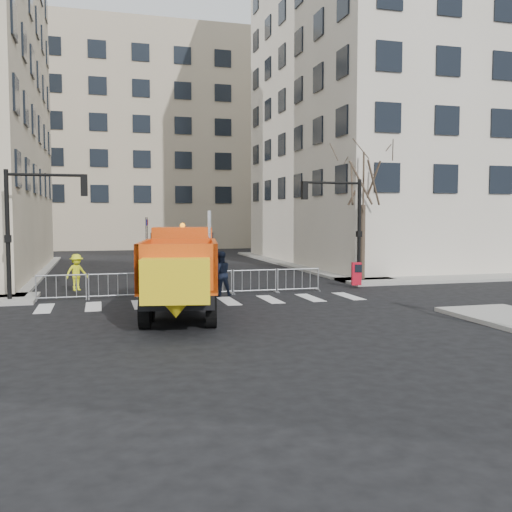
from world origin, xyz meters
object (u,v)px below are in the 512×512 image
object	(u,v)px
cop_a	(197,277)
plow_truck	(181,269)
newspaper_box	(356,274)
cop_b	(220,274)
worker	(77,272)
cop_c	(192,275)

from	to	relation	value
cop_a	plow_truck	bearing A→B (deg)	32.78
plow_truck	newspaper_box	world-z (taller)	plow_truck
plow_truck	cop_b	bearing A→B (deg)	-17.96
cop_a	newspaper_box	xyz separation A→B (m)	(8.06, 1.09, -0.16)
cop_a	worker	distance (m)	5.69
cop_b	cop_c	xyz separation A→B (m)	(-1.27, 0.00, -0.00)
plow_truck	cop_a	world-z (taller)	plow_truck
plow_truck	newspaper_box	size ratio (longest dim) A/B	9.00
cop_c	cop_a	bearing A→B (deg)	142.98
cop_a	cop_b	world-z (taller)	cop_b
cop_b	worker	world-z (taller)	cop_b
cop_b	cop_c	world-z (taller)	same
cop_b	newspaper_box	distance (m)	7.13
cop_b	newspaper_box	xyz separation A→B (m)	(7.04, 1.09, -0.29)
cop_b	worker	bearing A→B (deg)	-27.02
newspaper_box	cop_a	bearing A→B (deg)	-155.65
cop_c	worker	size ratio (longest dim) A/B	1.20
plow_truck	cop_c	world-z (taller)	plow_truck
cop_b	cop_c	bearing A→B (deg)	-4.49
worker	newspaper_box	bearing A→B (deg)	-34.07
cop_a	cop_b	bearing A→B (deg)	139.50
worker	cop_a	bearing A→B (deg)	-54.30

